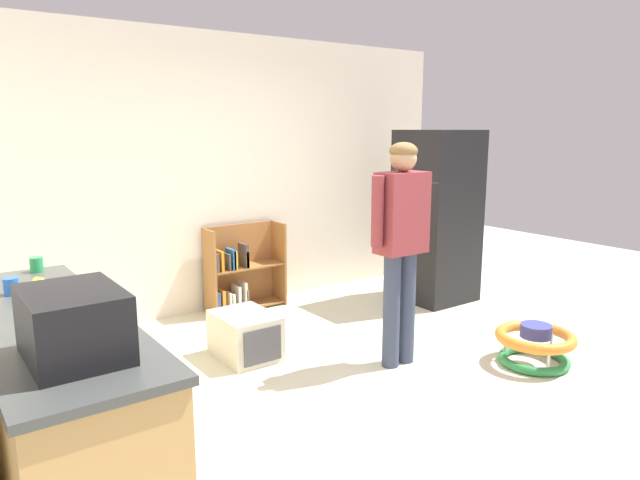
{
  "coord_description": "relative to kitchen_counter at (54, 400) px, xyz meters",
  "views": [
    {
      "loc": [
        -2.7,
        -2.88,
        1.82
      ],
      "look_at": [
        -0.13,
        0.68,
        0.95
      ],
      "focal_mm": 32.47,
      "sensor_mm": 36.0,
      "label": 1
    }
  ],
  "objects": [
    {
      "name": "green_cup",
      "position": [
        0.14,
        0.98,
        0.5
      ],
      "size": [
        0.08,
        0.08,
        0.09
      ],
      "primitive_type": "cylinder",
      "color": "#299B53",
      "rests_on": "kitchen_counter"
    },
    {
      "name": "microwave",
      "position": [
        -0.01,
        -0.63,
        0.59
      ],
      "size": [
        0.37,
        0.48,
        0.28
      ],
      "color": "black",
      "rests_on": "kitchen_counter"
    },
    {
      "name": "ground_plane",
      "position": [
        2.2,
        -0.11,
        -0.45
      ],
      "size": [
        12.0,
        12.0,
        0.0
      ],
      "primitive_type": "plane",
      "color": "beige",
      "rests_on": "ground"
    },
    {
      "name": "back_wall",
      "position": [
        2.2,
        2.22,
        0.9
      ],
      "size": [
        5.2,
        0.06,
        2.7
      ],
      "primitive_type": "cube",
      "color": "silver",
      "rests_on": "ground"
    },
    {
      "name": "blue_cup",
      "position": [
        -0.08,
        0.5,
        0.5
      ],
      "size": [
        0.08,
        0.08,
        0.09
      ],
      "primitive_type": "cylinder",
      "color": "blue",
      "rests_on": "kitchen_counter"
    },
    {
      "name": "teal_cup",
      "position": [
        0.07,
        0.31,
        0.5
      ],
      "size": [
        0.08,
        0.08,
        0.09
      ],
      "primitive_type": "cylinder",
      "color": "teal",
      "rests_on": "kitchen_counter"
    },
    {
      "name": "bookshelf",
      "position": [
        2.14,
        2.03,
        -0.08
      ],
      "size": [
        0.8,
        0.28,
        0.85
      ],
      "color": "#976232",
      "rests_on": "ground"
    },
    {
      "name": "baby_walker",
      "position": [
        3.32,
        -0.54,
        -0.29
      ],
      "size": [
        0.6,
        0.6,
        0.32
      ],
      "color": "#2C8847",
      "rests_on": "ground"
    },
    {
      "name": "refrigerator",
      "position": [
        3.99,
        1.14,
        0.44
      ],
      "size": [
        0.73,
        0.68,
        1.78
      ],
      "color": "black",
      "rests_on": "ground"
    },
    {
      "name": "pet_carrier",
      "position": [
        1.58,
        0.89,
        -0.27
      ],
      "size": [
        0.42,
        0.55,
        0.36
      ],
      "color": "beige",
      "rests_on": "ground"
    },
    {
      "name": "kitchen_counter",
      "position": [
        0.0,
        0.0,
        0.0
      ],
      "size": [
        0.65,
        2.18,
        0.9
      ],
      "color": "tan",
      "rests_on": "ground"
    },
    {
      "name": "banana_bunch",
      "position": [
        0.08,
        0.62,
        0.48
      ],
      "size": [
        0.12,
        0.16,
        0.04
      ],
      "color": "yellow",
      "rests_on": "kitchen_counter"
    },
    {
      "name": "standing_person",
      "position": [
        2.47,
        0.09,
        0.57
      ],
      "size": [
        0.57,
        0.22,
        1.7
      ],
      "color": "#353E57",
      "rests_on": "ground"
    }
  ]
}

